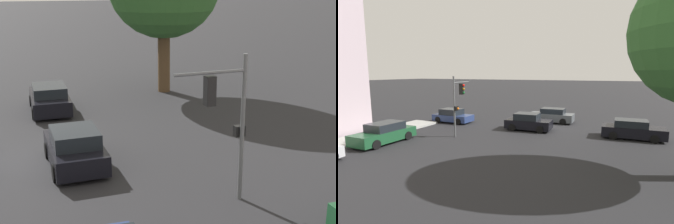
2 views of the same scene
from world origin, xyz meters
TOP-DOWN VIEW (x-y plane):
  - ground_plane at (0.00, 0.00)m, footprint 300.00×300.00m
  - traffic_signal at (5.67, 6.58)m, footprint 0.64×2.52m
  - crossing_car_0 at (-7.17, 2.05)m, footprint 4.51×2.09m
  - crossing_car_3 at (1.19, 2.41)m, footprint 4.06×2.17m

SIDE VIEW (x-z plane):
  - ground_plane at x=0.00m, z-range 0.00..0.00m
  - crossing_car_0 at x=-7.17m, z-range -0.04..1.43m
  - crossing_car_3 at x=1.19m, z-range -0.04..1.46m
  - traffic_signal at x=5.67m, z-range 0.71..5.49m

